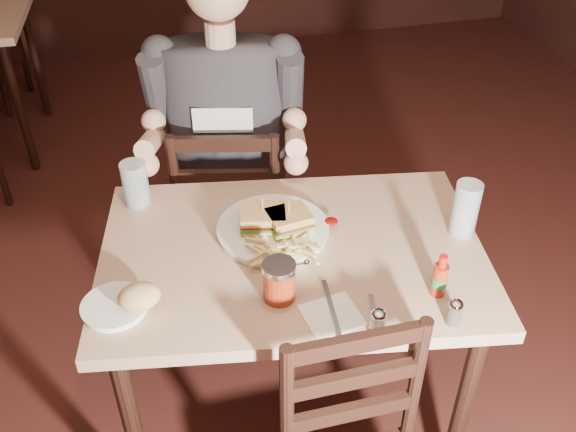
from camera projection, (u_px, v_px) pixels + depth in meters
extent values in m
cube|color=tan|center=(292.00, 255.00, 1.79)|extent=(1.16, 0.88, 0.04)
cylinder|color=black|center=(153.00, 294.00, 2.22)|extent=(0.05, 0.05, 0.73)
cylinder|color=black|center=(461.00, 413.00, 1.83)|extent=(0.05, 0.05, 0.73)
cylinder|color=black|center=(414.00, 279.00, 2.28)|extent=(0.05, 0.05, 0.73)
cylinder|color=black|center=(20.00, 109.00, 3.30)|extent=(0.04, 0.04, 0.73)
cylinder|color=black|center=(35.00, 59.00, 3.81)|extent=(0.04, 0.04, 0.73)
cylinder|color=white|center=(273.00, 231.00, 1.83)|extent=(0.36, 0.36, 0.02)
ellipsoid|color=maroon|center=(331.00, 221.00, 1.84)|extent=(0.05, 0.05, 0.01)
cylinder|color=silver|center=(135.00, 184.00, 1.91)|extent=(0.09, 0.09, 0.14)
cylinder|color=silver|center=(465.00, 209.00, 1.79)|extent=(0.08, 0.08, 0.17)
cube|color=white|center=(332.00, 315.00, 1.57)|extent=(0.15, 0.14, 0.00)
cube|color=silver|center=(331.00, 307.00, 1.59)|extent=(0.03, 0.20, 0.00)
cube|color=silver|center=(375.00, 317.00, 1.56)|extent=(0.04, 0.16, 0.00)
cylinder|color=white|center=(115.00, 307.00, 1.59)|extent=(0.19, 0.19, 0.01)
ellipsoid|color=tan|center=(139.00, 296.00, 1.57)|extent=(0.12, 0.10, 0.06)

